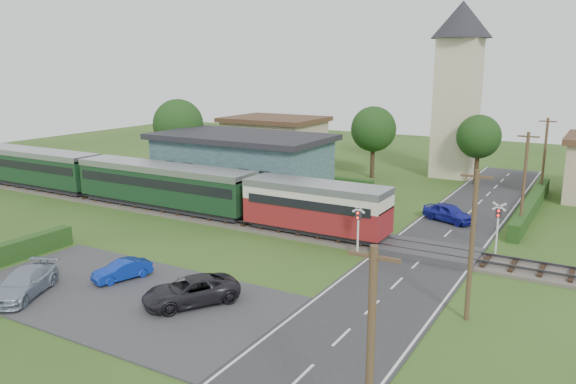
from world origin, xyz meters
The scene contains 31 objects.
ground centered at (0.00, 0.00, 0.00)m, with size 120.00×120.00×0.00m, color #2D4C19.
railway_track centered at (0.00, 2.00, 0.11)m, with size 76.00×3.20×0.49m.
road centered at (10.00, 0.00, 0.03)m, with size 6.00×70.00×0.05m, color #28282B.
car_park centered at (-1.50, -12.00, 0.04)m, with size 17.00×9.00×0.08m, color #333335.
crossing_deck centered at (10.00, 2.00, 0.23)m, with size 6.20×3.40×0.45m, color #333335.
platform centered at (-10.00, 5.20, 0.23)m, with size 30.00×3.00×0.45m, color gray.
equipment_hut centered at (-18.00, 5.20, 1.75)m, with size 2.30×2.30×2.55m.
station_building centered at (-10.00, 10.99, 2.69)m, with size 16.00×9.00×5.30m.
train centered at (-14.48, 2.00, 2.18)m, with size 43.20×2.90×3.40m.
church_tower centered at (5.00, 28.00, 10.23)m, with size 6.00×6.00×17.60m.
house_west centered at (-15.00, 25.00, 2.79)m, with size 10.80×8.80×5.50m.
hedge_carpark centered at (-11.00, -12.00, 0.60)m, with size 0.80×9.00×1.20m, color #193814.
hedge_roadside centered at (14.20, 16.00, 0.60)m, with size 0.80×18.00×1.20m, color #193814.
hedge_station centered at (-10.00, 15.50, 0.65)m, with size 22.00×0.80×1.30m, color #193814.
tree_a centered at (-20.00, 14.00, 5.38)m, with size 5.20×5.20×8.00m.
tree_b centered at (-2.00, 23.00, 5.02)m, with size 4.60×4.60×7.34m.
tree_c centered at (8.00, 25.00, 4.65)m, with size 4.20×4.20×6.78m.
utility_pole_a centered at (14.20, -18.00, 3.63)m, with size 1.40×0.22×7.00m.
utility_pole_b centered at (14.20, -6.00, 3.63)m, with size 1.40×0.22×7.00m.
utility_pole_c centered at (14.20, 10.00, 3.63)m, with size 1.40×0.22×7.00m.
utility_pole_d centered at (14.20, 22.00, 3.63)m, with size 1.40×0.22×7.00m.
crossing_signal_near centered at (6.40, -0.41, 2.14)m, with size 0.84×0.28×3.28m.
crossing_signal_far centered at (13.60, 4.39, 2.14)m, with size 0.84×0.28×3.28m.
streetlamp_west centered at (-22.00, 20.00, 3.04)m, with size 0.30×0.30×5.15m.
streetlamp_east centered at (16.00, 27.00, 3.04)m, with size 0.30×0.30×5.15m.
car_on_road centered at (9.23, 10.05, 0.72)m, with size 1.59×3.94×1.34m, color #1A1F99.
car_park_blue centered at (-3.04, -10.44, 0.60)m, with size 1.10×3.15×1.04m, color #0D2CA2.
car_park_silver centered at (-5.64, -14.50, 0.74)m, with size 1.84×4.53×1.31m, color #8C9BAD.
car_park_dark centered at (2.22, -11.04, 0.73)m, with size 2.14×4.65×1.29m, color black.
pedestrian_near centered at (-0.95, 5.40, 1.38)m, with size 0.68×0.44×1.86m, color gray.
pedestrian_far centered at (-15.45, 5.60, 1.24)m, with size 0.77×0.60×1.58m, color gray.
Camera 1 is at (19.04, -30.68, 11.42)m, focal length 35.00 mm.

